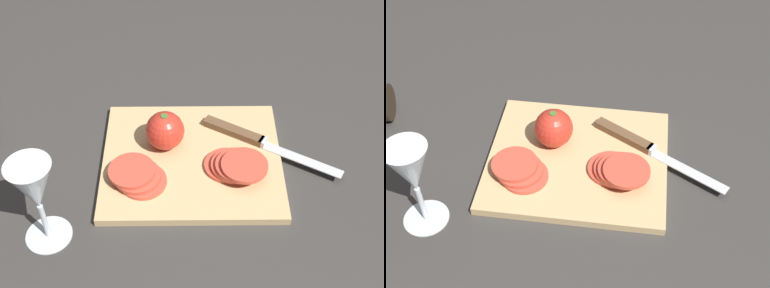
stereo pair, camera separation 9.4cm
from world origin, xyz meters
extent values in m
plane|color=#383533|center=(0.00, 0.00, 0.00)|extent=(3.00, 3.00, 0.00)
cube|color=tan|center=(0.07, 0.00, 0.01)|extent=(0.32, 0.28, 0.01)
cylinder|color=silver|center=(0.30, 0.16, 0.00)|extent=(0.07, 0.07, 0.00)
cylinder|color=silver|center=(0.30, 0.16, 0.04)|extent=(0.01, 0.01, 0.07)
cone|color=silver|center=(0.30, 0.16, 0.12)|extent=(0.07, 0.07, 0.09)
cone|color=#DBCC84|center=(0.30, 0.16, 0.09)|extent=(0.02, 0.02, 0.03)
sphere|color=red|center=(0.12, -0.03, 0.05)|extent=(0.07, 0.07, 0.07)
cylinder|color=#47702D|center=(0.12, -0.03, 0.08)|extent=(0.01, 0.01, 0.01)
cube|color=silver|center=(-0.12, 0.01, 0.02)|extent=(0.14, 0.09, 0.00)
cube|color=silver|center=(-0.06, -0.03, 0.02)|extent=(0.02, 0.02, 0.01)
cube|color=brown|center=(-0.01, -0.06, 0.02)|extent=(0.11, 0.08, 0.01)
cylinder|color=#DB4C38|center=(0.01, 0.02, 0.02)|extent=(0.08, 0.08, 0.01)
cylinder|color=#DB4C38|center=(0.00, 0.03, 0.03)|extent=(0.08, 0.08, 0.01)
cylinder|color=#DB4C38|center=(-0.01, 0.04, 0.03)|extent=(0.08, 0.08, 0.01)
cylinder|color=#DB4C38|center=(-0.02, 0.04, 0.04)|extent=(0.08, 0.08, 0.01)
cylinder|color=#DB4C38|center=(0.16, 0.06, 0.02)|extent=(0.08, 0.08, 0.01)
cylinder|color=#DB4C38|center=(0.17, 0.05, 0.03)|extent=(0.08, 0.08, 0.01)
cylinder|color=#DB4C38|center=(0.18, 0.05, 0.03)|extent=(0.08, 0.08, 0.01)
camera|label=1|loc=(0.08, 0.66, 0.71)|focal=50.00mm
camera|label=2|loc=(-0.01, 0.65, 0.71)|focal=50.00mm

